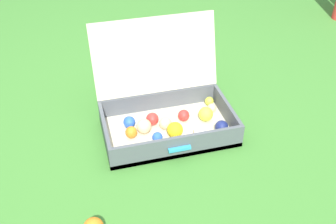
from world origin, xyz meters
name	(u,v)px	position (x,y,z in m)	size (l,w,h in m)	color
ground_plane	(156,126)	(0.00, 0.00, 0.00)	(16.00, 16.00, 0.00)	#3D7A2D
open_suitcase	(166,108)	(0.05, 0.00, 0.11)	(0.66, 0.55, 0.51)	beige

